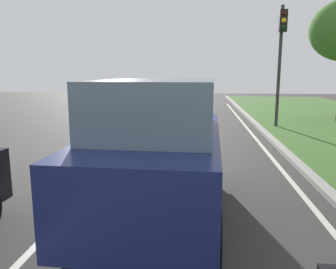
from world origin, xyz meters
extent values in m
plane|color=#383533|center=(0.00, 14.00, 0.00)|extent=(60.00, 60.00, 0.00)
cube|color=silver|center=(-0.70, 14.00, 0.00)|extent=(0.12, 32.00, 0.01)
cube|color=silver|center=(3.60, 14.00, 0.00)|extent=(0.12, 32.00, 0.01)
cube|color=#9E9B93|center=(4.10, 14.00, 0.06)|extent=(0.24, 48.00, 0.12)
cube|color=navy|center=(0.91, 8.64, 0.93)|extent=(2.06, 4.56, 1.10)
cube|color=slate|center=(0.90, 8.49, 1.88)|extent=(1.79, 2.76, 0.80)
cylinder|color=black|center=(0.09, 10.20, 0.38)|extent=(0.25, 0.77, 0.76)
cylinder|color=black|center=(1.83, 10.14, 0.38)|extent=(0.25, 0.77, 0.76)
cylinder|color=black|center=(-0.02, 7.14, 0.38)|extent=(0.25, 0.77, 0.76)
cylinder|color=black|center=(1.72, 7.08, 0.38)|extent=(0.25, 0.77, 0.76)
cylinder|color=#2D2D2D|center=(4.91, 18.54, 2.60)|extent=(0.14, 0.14, 5.20)
cube|color=black|center=(4.91, 18.34, 4.53)|extent=(0.32, 0.24, 0.90)
sphere|color=#3F0F0F|center=(4.91, 18.21, 4.81)|extent=(0.20, 0.20, 0.20)
sphere|color=#F2AD19|center=(4.91, 18.21, 4.53)|extent=(0.20, 0.20, 0.20)
sphere|color=black|center=(4.91, 18.21, 4.25)|extent=(0.20, 0.20, 0.20)
camera|label=1|loc=(1.57, 3.37, 2.38)|focal=35.79mm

